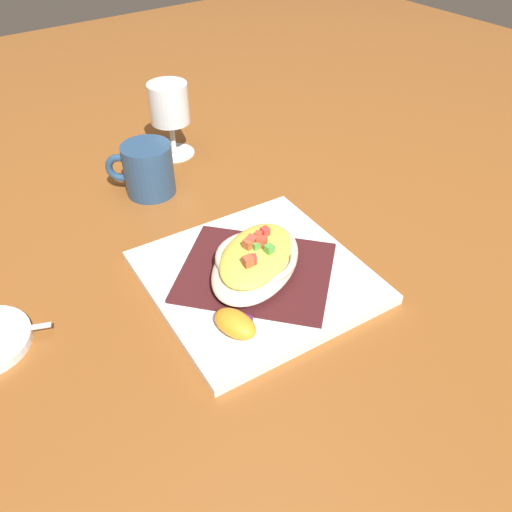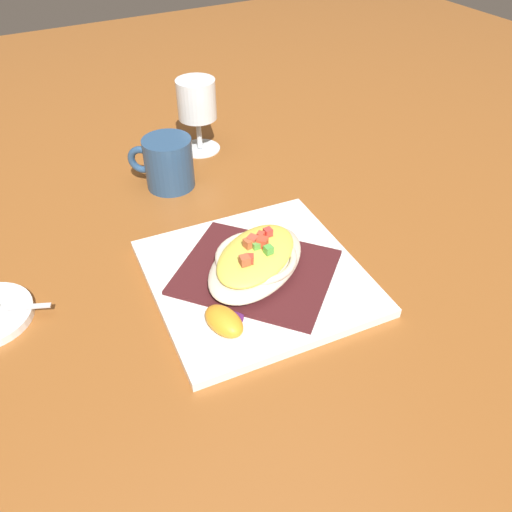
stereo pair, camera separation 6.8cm
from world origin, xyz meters
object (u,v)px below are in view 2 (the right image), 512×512
Objects in this scene: orange_garnish at (225,321)px; stemmed_glass at (197,104)px; square_plate at (256,277)px; coffee_mug at (168,166)px; gratin_dish at (256,259)px.

stemmed_glass reaches higher than orange_garnish.
square_plate is 0.40m from stemmed_glass.
square_plate is 0.11m from orange_garnish.
gratin_dish is at bearing 92.41° from coffee_mug.
stemmed_glass is (-0.10, -0.09, 0.05)m from coffee_mug.
square_plate is at bearing -139.51° from orange_garnish.
stemmed_glass is (-0.09, -0.38, 0.08)m from square_plate.
stemmed_glass is at bearing -102.78° from square_plate.
orange_garnish reaches higher than square_plate.
coffee_mug reaches higher than square_plate.
gratin_dish reaches higher than square_plate.
orange_garnish is (0.08, 0.07, 0.02)m from square_plate.
stemmed_glass reaches higher than coffee_mug.
square_plate is 0.03m from gratin_dish.
square_plate is at bearing -137.89° from gratin_dish.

